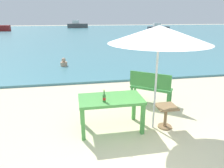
# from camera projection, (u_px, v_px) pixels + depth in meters

# --- Properties ---
(sea_water) EXTENTS (120.00, 50.00, 0.08)m
(sea_water) POSITION_uv_depth(u_px,v_px,m) (82.00, 33.00, 31.42)
(sea_water) COLOR teal
(sea_water) RESTS_ON ground_plane
(picnic_table_green) EXTENTS (1.40, 0.80, 0.76)m
(picnic_table_green) POSITION_uv_depth(u_px,v_px,m) (111.00, 102.00, 4.58)
(picnic_table_green) COLOR #4C9E47
(picnic_table_green) RESTS_ON ground_plane
(beer_bottle_amber) EXTENTS (0.07, 0.07, 0.26)m
(beer_bottle_amber) POSITION_uv_depth(u_px,v_px,m) (104.00, 98.00, 4.31)
(beer_bottle_amber) COLOR #2D662D
(beer_bottle_amber) RESTS_ON picnic_table_green
(patio_umbrella) EXTENTS (2.10, 2.10, 2.30)m
(patio_umbrella) POSITION_uv_depth(u_px,v_px,m) (159.00, 34.00, 4.17)
(patio_umbrella) COLOR silver
(patio_umbrella) RESTS_ON ground_plane
(side_table_wood) EXTENTS (0.44, 0.44, 0.54)m
(side_table_wood) POSITION_uv_depth(u_px,v_px,m) (166.00, 113.00, 4.73)
(side_table_wood) COLOR olive
(side_table_wood) RESTS_ON ground_plane
(bench_green_left) EXTENTS (1.17, 1.01, 0.95)m
(bench_green_left) POSITION_uv_depth(u_px,v_px,m) (151.00, 86.00, 6.01)
(bench_green_left) COLOR #3D8C42
(bench_green_left) RESTS_ON ground_plane
(swimmer_person) EXTENTS (0.34, 0.34, 0.41)m
(swimmer_person) POSITION_uv_depth(u_px,v_px,m) (64.00, 63.00, 10.37)
(swimmer_person) COLOR tan
(swimmer_person) RESTS_ON sea_water
(boat_cargo_ship) EXTENTS (4.26, 1.16, 1.55)m
(boat_cargo_ship) POSITION_uv_depth(u_px,v_px,m) (77.00, 25.00, 43.96)
(boat_cargo_ship) COLOR #4C4C4C
(boat_cargo_ship) RESTS_ON sea_water
(boat_tanker) EXTENTS (3.57, 0.97, 1.30)m
(boat_tanker) POSITION_uv_depth(u_px,v_px,m) (158.00, 28.00, 34.71)
(boat_tanker) COLOR #38383F
(boat_tanker) RESTS_ON sea_water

